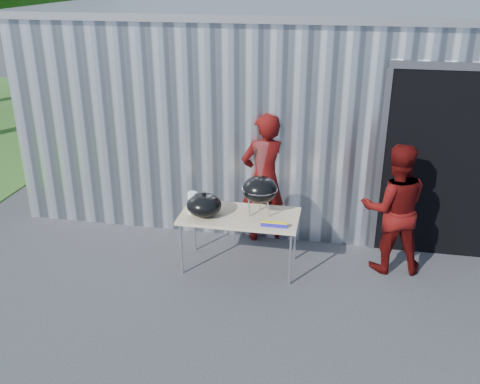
% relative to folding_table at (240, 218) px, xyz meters
% --- Properties ---
extents(ground, '(80.00, 80.00, 0.00)m').
position_rel_folding_table_xyz_m(ground, '(-0.34, -0.83, -0.71)').
color(ground, '#323234').
extents(building, '(8.20, 6.20, 3.10)m').
position_rel_folding_table_xyz_m(building, '(0.58, 3.76, 0.83)').
color(building, silver).
rests_on(building, ground).
extents(folding_table, '(1.50, 0.75, 0.75)m').
position_rel_folding_table_xyz_m(folding_table, '(0.00, 0.00, 0.00)').
color(folding_table, tan).
rests_on(folding_table, ground).
extents(kettle_grill, '(0.45, 0.45, 0.94)m').
position_rel_folding_table_xyz_m(kettle_grill, '(0.24, 0.07, 0.46)').
color(kettle_grill, black).
rests_on(kettle_grill, folding_table).
extents(grill_lid, '(0.44, 0.44, 0.32)m').
position_rel_folding_table_xyz_m(grill_lid, '(-0.43, -0.10, 0.18)').
color(grill_lid, black).
rests_on(grill_lid, folding_table).
extents(paper_towels, '(0.12, 0.12, 0.28)m').
position_rel_folding_table_xyz_m(paper_towels, '(-0.60, -0.05, 0.18)').
color(paper_towels, white).
rests_on(paper_towels, folding_table).
extents(white_tub, '(0.20, 0.15, 0.10)m').
position_rel_folding_table_xyz_m(white_tub, '(-0.55, 0.17, 0.09)').
color(white_tub, white).
rests_on(white_tub, folding_table).
extents(foil_box, '(0.32, 0.05, 0.06)m').
position_rel_folding_table_xyz_m(foil_box, '(0.47, -0.25, 0.07)').
color(foil_box, '#1F19A8').
rests_on(foil_box, folding_table).
extents(person_cook, '(0.80, 0.68, 1.86)m').
position_rel_folding_table_xyz_m(person_cook, '(0.19, 0.87, 0.22)').
color(person_cook, '#460807').
rests_on(person_cook, ground).
extents(person_bystander, '(0.90, 0.74, 1.70)m').
position_rel_folding_table_xyz_m(person_bystander, '(1.91, 0.34, 0.14)').
color(person_bystander, '#460807').
rests_on(person_bystander, ground).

